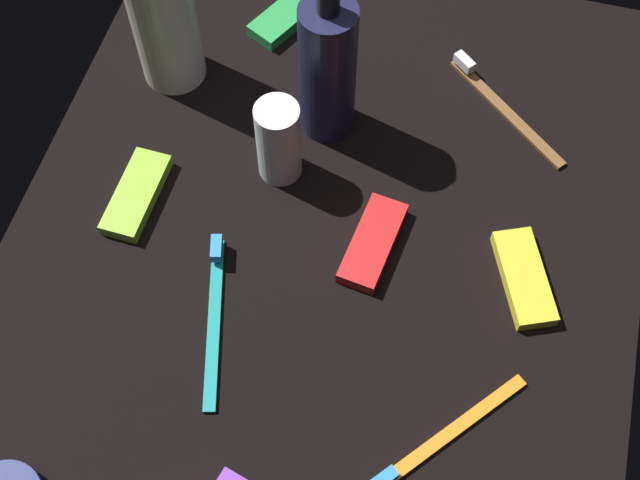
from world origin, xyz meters
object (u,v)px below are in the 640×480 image
at_px(snack_bar_lime, 136,195).
at_px(toothbrush_brown, 500,103).
at_px(bodywash_bottle, 163,18).
at_px(toothbrush_teal, 214,310).
at_px(lotion_bottle, 328,69).
at_px(snack_bar_green, 289,14).
at_px(deodorant_stick, 279,141).
at_px(toothbrush_orange, 439,440).
at_px(snack_bar_yellow, 524,278).
at_px(snack_bar_red, 373,243).

bearing_deg(snack_bar_lime, toothbrush_brown, -56.29).
height_order(bodywash_bottle, toothbrush_teal, bodywash_bottle).
xyz_separation_m(lotion_bottle, bodywash_bottle, (0.02, 0.19, -0.00)).
xyz_separation_m(lotion_bottle, snack_bar_green, (0.14, 0.08, -0.08)).
bearing_deg(deodorant_stick, toothbrush_orange, -138.56).
xyz_separation_m(bodywash_bottle, snack_bar_lime, (-0.17, -0.02, -0.08)).
xyz_separation_m(snack_bar_lime, snack_bar_yellow, (0.01, -0.41, 0.00)).
relative_size(lotion_bottle, snack_bar_red, 1.91).
bearing_deg(snack_bar_red, snack_bar_yellow, -82.70).
bearing_deg(snack_bar_red, toothbrush_teal, 137.45).
distance_m(snack_bar_red, snack_bar_lime, 0.25).
distance_m(lotion_bottle, snack_bar_yellow, 0.29).
bearing_deg(toothbrush_orange, toothbrush_brown, 0.84).
relative_size(toothbrush_teal, snack_bar_green, 1.70).
bearing_deg(snack_bar_red, snack_bar_lime, 98.97).
xyz_separation_m(bodywash_bottle, snack_bar_red, (-0.17, -0.27, -0.08)).
height_order(lotion_bottle, toothbrush_brown, lotion_bottle).
xyz_separation_m(deodorant_stick, snack_bar_lime, (-0.07, 0.14, -0.04)).
bearing_deg(toothbrush_teal, snack_bar_lime, 48.88).
distance_m(toothbrush_orange, snack_bar_lime, 0.40).
distance_m(toothbrush_orange, toothbrush_brown, 0.39).
distance_m(snack_bar_lime, snack_bar_yellow, 0.41).
distance_m(bodywash_bottle, snack_bar_yellow, 0.46).
xyz_separation_m(toothbrush_teal, snack_bar_yellow, (0.11, -0.29, 0.00)).
height_order(lotion_bottle, snack_bar_green, lotion_bottle).
bearing_deg(bodywash_bottle, toothbrush_brown, -83.20).
bearing_deg(snack_bar_lime, deodorant_stick, -59.29).
height_order(deodorant_stick, snack_bar_lime, deodorant_stick).
height_order(deodorant_stick, snack_bar_yellow, deodorant_stick).
bearing_deg(snack_bar_green, bodywash_bottle, 163.45).
bearing_deg(snack_bar_yellow, toothbrush_brown, -8.61).
relative_size(deodorant_stick, snack_bar_green, 0.97).
xyz_separation_m(bodywash_bottle, snack_bar_yellow, (-0.17, -0.43, -0.08)).
bearing_deg(bodywash_bottle, snack_bar_green, -43.31).
height_order(toothbrush_teal, snack_bar_lime, toothbrush_teal).
bearing_deg(toothbrush_teal, toothbrush_orange, -106.67).
relative_size(lotion_bottle, toothbrush_brown, 1.36).
bearing_deg(toothbrush_brown, snack_bar_green, 75.77).
bearing_deg(snack_bar_red, bodywash_bottle, 65.93).
bearing_deg(snack_bar_green, lotion_bottle, -122.11).
relative_size(snack_bar_green, snack_bar_red, 1.00).
bearing_deg(snack_bar_lime, bodywash_bottle, 8.13).
bearing_deg(snack_bar_lime, toothbrush_teal, -129.21).
xyz_separation_m(lotion_bottle, toothbrush_teal, (-0.25, 0.05, -0.08)).
xyz_separation_m(lotion_bottle, toothbrush_orange, (-0.32, -0.19, -0.08)).
relative_size(lotion_bottle, toothbrush_teal, 1.12).
relative_size(snack_bar_red, snack_bar_lime, 1.00).
bearing_deg(deodorant_stick, toothbrush_brown, -56.40).
bearing_deg(snack_bar_yellow, toothbrush_orange, 140.82).
relative_size(toothbrush_orange, snack_bar_lime, 1.40).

